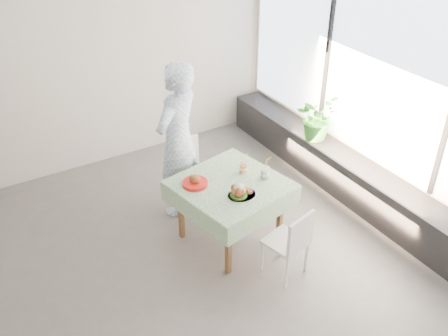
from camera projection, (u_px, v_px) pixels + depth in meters
floor at (146, 282)px, 5.01m from camera, size 6.00×6.00×0.00m
wall_back at (53, 71)px, 6.06m from camera, size 6.00×0.02×2.80m
wall_right at (383, 91)px, 5.57m from camera, size 0.02×5.00×2.80m
window_pane at (385, 70)px, 5.42m from camera, size 0.01×4.80×2.18m
window_ledge at (356, 181)px, 6.10m from camera, size 0.40×4.80×0.50m
cafe_table at (230, 205)px, 5.34m from camera, size 1.22×1.22×0.74m
chair_far at (190, 186)px, 5.99m from camera, size 0.41×0.41×0.84m
chair_near at (286, 254)px, 5.01m from camera, size 0.45×0.45×0.78m
diner at (178, 141)px, 5.57m from camera, size 0.80×0.71×1.85m
main_dish at (240, 192)px, 4.95m from camera, size 0.31×0.31×0.16m
juice_cup_orange at (243, 168)px, 5.33m from camera, size 0.09×0.09×0.25m
juice_cup_lemonade at (265, 173)px, 5.23m from camera, size 0.10×0.10×0.28m
second_dish at (195, 182)px, 5.14m from camera, size 0.26×0.26×0.13m
potted_plant at (317, 117)px, 6.35m from camera, size 0.68×0.64×0.60m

